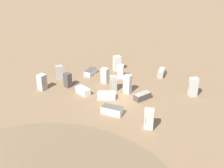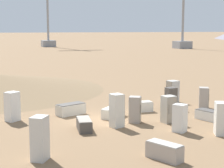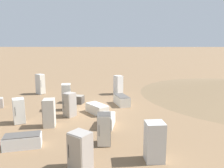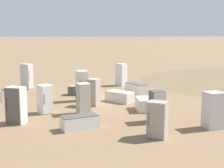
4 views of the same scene
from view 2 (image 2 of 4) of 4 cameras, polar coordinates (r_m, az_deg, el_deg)
The scene contains 19 objects.
ground_plane at distance 22.25m, azimuth -2.29°, elevation -5.60°, with size 1000.00×1000.00×0.00m, color #846647.
power_pylon_1 at distance 104.80m, azimuth 10.80°, elevation 11.04°, with size 11.72×4.02×33.50m.
power_pylon_2 at distance 114.08m, azimuth -9.78°, elevation 10.63°, with size 11.25×3.86×32.14m.
discarded_fridge_0 at distance 21.87m, azimuth 8.62°, elevation -3.83°, with size 0.81×0.75×1.57m.
discarded_fridge_1 at distance 28.10m, azimuth 9.22°, elevation -1.10°, with size 0.83×0.81×1.59m.
discarded_fridge_2 at distance 21.68m, azimuth 3.53°, elevation -3.91°, with size 0.88×0.87×1.53m.
discarded_fridge_3 at distance 22.75m, azimuth -14.97°, elevation -3.33°, with size 0.96×0.94×1.74m.
discarded_fridge_4 at distance 23.01m, azimuth 0.16°, elevation -4.33°, with size 1.77×1.70×0.63m.
discarded_fridge_5 at distance 24.67m, azimuth 4.43°, elevation -3.45°, with size 1.52×0.85×0.65m.
discarded_fridge_6 at distance 19.98m, azimuth 16.27°, elevation -5.08°, with size 0.88×0.96×1.69m.
discarded_fridge_7 at distance 20.05m, azimuth 10.31°, elevation -5.13°, with size 0.84×0.84×1.48m.
discarded_fridge_8 at distance 25.66m, azimuth 9.00°, elevation -2.15°, with size 0.75×0.64×1.45m.
discarded_fridge_9 at distance 15.92m, azimuth 7.99°, elevation -10.10°, with size 1.20×1.68×0.72m.
discarded_fridge_10 at distance 15.81m, azimuth -10.92°, elevation -8.13°, with size 0.89×0.94×1.86m.
discarded_fridge_11 at distance 20.63m, azimuth 0.75°, elevation -4.07°, with size 0.79×0.75×1.86m.
discarded_fridge_12 at distance 23.06m, azimuth 14.59°, elevation -4.62°, with size 1.17×1.75×0.59m.
discarded_fridge_13 at distance 20.20m, azimuth -4.26°, elevation -6.17°, with size 0.96×1.72×0.63m.
discarded_fridge_14 at distance 26.25m, azimuth 13.81°, elevation -2.07°, with size 0.93×0.95×1.44m.
discarded_fridge_15 at distance 23.83m, azimuth -6.29°, elevation -3.82°, with size 1.98×1.36×0.72m.
Camera 2 is at (6.88, 20.46, 5.40)m, focal length 60.00 mm.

